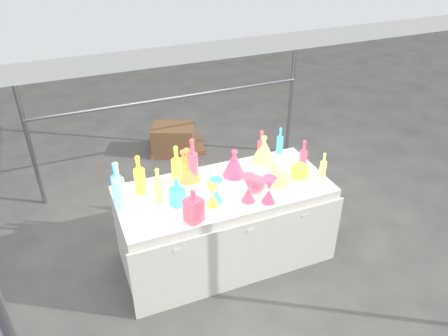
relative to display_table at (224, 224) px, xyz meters
name	(u,v)px	position (x,y,z in m)	size (l,w,h in m)	color
ground	(224,255)	(0.00, 0.01, -0.37)	(80.00, 80.00, 0.00)	slate
display_table	(224,224)	(0.00, 0.00, 0.00)	(1.84, 0.83, 0.75)	white
cardboard_box_closed	(174,140)	(0.13, 2.04, -0.18)	(0.52, 0.38, 0.38)	brown
cardboard_box_flat	(177,146)	(0.19, 2.15, -0.34)	(0.71, 0.51, 0.06)	brown
bottle_0	(139,175)	(-0.66, 0.21, 0.55)	(0.09, 0.09, 0.35)	red
bottle_1	(117,182)	(-0.85, 0.17, 0.55)	(0.08, 0.08, 0.36)	green
bottle_2	(193,160)	(-0.19, 0.24, 0.57)	(0.09, 0.09, 0.40)	orange
bottle_3	(193,160)	(-0.17, 0.31, 0.52)	(0.08, 0.08, 0.29)	#1F2EB6
bottle_4	(158,185)	(-0.55, 0.03, 0.53)	(0.07, 0.07, 0.31)	#136179
bottle_5	(119,186)	(-0.85, 0.06, 0.59)	(0.09, 0.09, 0.42)	#DA2B8A
bottle_6	(177,164)	(-0.33, 0.25, 0.55)	(0.09, 0.09, 0.35)	red
decanter_1	(194,205)	(-0.37, -0.30, 0.52)	(0.12, 0.12, 0.28)	orange
decanter_2	(177,192)	(-0.43, -0.07, 0.50)	(0.10, 0.10, 0.25)	green
hourglass_0	(248,188)	(0.11, -0.23, 0.49)	(0.12, 0.12, 0.24)	orange
hourglass_1	(269,190)	(0.26, -0.30, 0.49)	(0.12, 0.12, 0.23)	#1F2EB6
hourglass_2	(273,175)	(0.40, -0.10, 0.48)	(0.10, 0.10, 0.20)	#136179
hourglass_4	(213,195)	(-0.17, -0.18, 0.48)	(0.10, 0.10, 0.20)	red
hourglass_5	(216,190)	(-0.13, -0.14, 0.48)	(0.11, 0.11, 0.21)	green
globe_0	(299,171)	(0.67, -0.09, 0.44)	(0.17, 0.17, 0.13)	red
globe_1	(281,179)	(0.46, -0.13, 0.44)	(0.16, 0.16, 0.13)	#136179
globe_2	(256,184)	(0.24, -0.12, 0.44)	(0.15, 0.15, 0.12)	orange
lampshade_0	(183,165)	(-0.26, 0.29, 0.51)	(0.23, 0.23, 0.27)	yellow
lampshade_1	(187,164)	(-0.23, 0.28, 0.52)	(0.24, 0.24, 0.29)	yellow
lampshade_2	(234,163)	(0.16, 0.17, 0.50)	(0.21, 0.21, 0.24)	#1F2EB6
lampshade_3	(264,149)	(0.51, 0.29, 0.50)	(0.21, 0.21, 0.25)	#136179
bottle_8	(280,140)	(0.72, 0.37, 0.51)	(0.06, 0.06, 0.27)	green
bottle_9	(261,146)	(0.49, 0.31, 0.53)	(0.07, 0.07, 0.31)	orange
bottle_10	(303,156)	(0.76, 0.01, 0.53)	(0.07, 0.07, 0.30)	#1F2EB6
bottle_11	(323,165)	(0.86, -0.16, 0.50)	(0.05, 0.05, 0.24)	#136179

